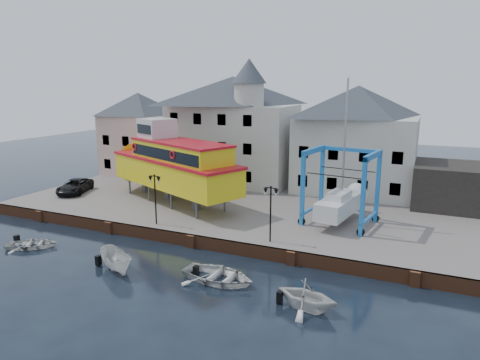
% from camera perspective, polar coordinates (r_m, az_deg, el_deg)
% --- Properties ---
extents(ground, '(140.00, 140.00, 0.00)m').
position_cam_1_polar(ground, '(33.56, -6.51, -8.92)').
color(ground, black).
rests_on(ground, ground).
extents(hardstanding, '(44.00, 22.00, 1.00)m').
position_cam_1_polar(hardstanding, '(42.73, 0.96, -3.40)').
color(hardstanding, slate).
rests_on(hardstanding, ground).
extents(quay_wall, '(44.00, 0.47, 1.00)m').
position_cam_1_polar(quay_wall, '(33.47, -6.44, -8.07)').
color(quay_wall, brown).
rests_on(quay_wall, ground).
extents(building_pink, '(8.00, 7.00, 10.30)m').
position_cam_1_polar(building_pink, '(56.61, -13.24, 6.04)').
color(building_pink, '#DAA391').
rests_on(building_pink, hardstanding).
extents(building_white_main, '(14.00, 8.30, 14.00)m').
position_cam_1_polar(building_white_main, '(50.05, -0.85, 6.93)').
color(building_white_main, beige).
rests_on(building_white_main, hardstanding).
extents(building_white_right, '(12.00, 8.00, 11.20)m').
position_cam_1_polar(building_white_right, '(46.70, 15.19, 5.17)').
color(building_white_right, beige).
rests_on(building_white_right, hardstanding).
extents(shed_dark, '(8.00, 7.00, 4.00)m').
position_cam_1_polar(shed_dark, '(44.88, 27.19, -0.74)').
color(shed_dark, black).
rests_on(shed_dark, hardstanding).
extents(lamp_post_left, '(1.12, 0.32, 4.20)m').
position_cam_1_polar(lamp_post_left, '(35.38, -11.29, -0.88)').
color(lamp_post_left, black).
rests_on(lamp_post_left, hardstanding).
extents(lamp_post_right, '(1.12, 0.32, 4.20)m').
position_cam_1_polar(lamp_post_right, '(30.84, 4.12, -2.65)').
color(lamp_post_right, black).
rests_on(lamp_post_right, hardstanding).
extents(tour_boat, '(18.56, 11.39, 8.00)m').
position_cam_1_polar(tour_boat, '(42.43, -9.59, 2.23)').
color(tour_boat, '#59595E').
rests_on(tour_boat, hardstanding).
extents(travel_lift, '(6.09, 8.02, 11.80)m').
position_cam_1_polar(travel_lift, '(36.73, 13.55, -2.41)').
color(travel_lift, blue).
rests_on(travel_lift, hardstanding).
extents(van, '(4.09, 5.71, 1.44)m').
position_cam_1_polar(van, '(48.76, -21.16, -0.77)').
color(van, black).
rests_on(van, hardstanding).
extents(motorboat_a, '(4.17, 3.31, 1.53)m').
position_cam_1_polar(motorboat_a, '(30.75, -16.05, -11.43)').
color(motorboat_a, silver).
rests_on(motorboat_a, ground).
extents(motorboat_b, '(5.10, 3.81, 1.01)m').
position_cam_1_polar(motorboat_b, '(28.07, -2.95, -13.32)').
color(motorboat_b, silver).
rests_on(motorboat_b, ground).
extents(motorboat_c, '(3.99, 3.58, 1.87)m').
position_cam_1_polar(motorboat_c, '(25.21, 8.89, -16.66)').
color(motorboat_c, silver).
rests_on(motorboat_c, ground).
extents(motorboat_d, '(4.58, 4.24, 0.77)m').
position_cam_1_polar(motorboat_d, '(37.04, -25.99, -8.07)').
color(motorboat_d, silver).
rests_on(motorboat_d, ground).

